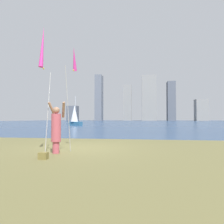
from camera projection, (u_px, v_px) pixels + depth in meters
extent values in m
cube|color=navy|center=(132.00, 122.00, 70.20)|extent=(120.00, 116.02, 0.12)
cube|color=#33301C|center=(98.00, 139.00, 12.76)|extent=(120.00, 0.70, 0.02)
cylinder|color=#B24C59|center=(56.00, 147.00, 7.50)|extent=(0.25, 0.25, 0.44)
cylinder|color=#B24C59|center=(56.00, 128.00, 7.52)|extent=(0.35, 0.35, 1.04)
sphere|color=#936B51|center=(56.00, 110.00, 7.54)|extent=(0.25, 0.25, 0.25)
cylinder|color=#936B51|center=(52.00, 110.00, 7.72)|extent=(0.25, 0.40, 0.60)
cylinder|color=#936B51|center=(63.00, 110.00, 7.65)|extent=(0.25, 0.40, 0.60)
cylinder|color=#B2B2B7|center=(48.00, 111.00, 7.74)|extent=(0.02, 0.42, 3.10)
cone|color=#D83399|center=(42.00, 47.00, 7.33)|extent=(0.16, 0.36, 1.56)
sphere|color=yellow|center=(43.00, 68.00, 7.40)|extent=(0.06, 0.06, 0.06)
cylinder|color=#B2B2B7|center=(68.00, 109.00, 7.64)|extent=(0.02, 0.64, 3.22)
cone|color=#D83399|center=(74.00, 59.00, 8.40)|extent=(0.16, 0.34, 0.99)
sphere|color=yellow|center=(74.00, 70.00, 8.30)|extent=(0.06, 0.06, 0.06)
cube|color=olive|center=(43.00, 156.00, 6.42)|extent=(0.28, 0.21, 0.22)
cube|color=#2D6084|center=(75.00, 124.00, 36.93)|extent=(2.88, 2.02, 0.69)
cylinder|color=silver|center=(75.00, 109.00, 37.02)|extent=(0.08, 0.08, 4.71)
cone|color=white|center=(74.00, 113.00, 37.10)|extent=(1.81, 1.81, 2.99)
cube|color=#565B66|center=(73.00, 113.00, 121.51)|extent=(6.31, 4.82, 8.71)
cube|color=slate|center=(99.00, 98.00, 114.85)|extent=(3.87, 6.16, 25.73)
cube|color=gray|center=(127.00, 103.00, 114.56)|extent=(4.88, 3.25, 20.14)
cube|color=gray|center=(149.00, 98.00, 111.41)|extent=(7.76, 6.70, 24.71)
cube|color=#565B66|center=(171.00, 101.00, 111.31)|extent=(4.23, 6.11, 21.47)
cube|color=gray|center=(201.00, 110.00, 106.88)|extent=(6.21, 5.41, 11.33)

